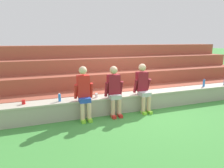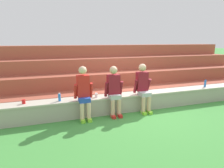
# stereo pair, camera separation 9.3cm
# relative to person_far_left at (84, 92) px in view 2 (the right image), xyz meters

# --- Properties ---
(ground_plane) EXTENTS (80.00, 80.00, 0.00)m
(ground_plane) POSITION_rel_person_far_left_xyz_m (1.72, 0.02, -0.76)
(ground_plane) COLOR #428E3D
(stone_seating_wall) EXTENTS (7.70, 0.50, 0.51)m
(stone_seating_wall) POSITION_rel_person_far_left_xyz_m (1.72, 0.25, -0.49)
(stone_seating_wall) COLOR #A8A08E
(stone_seating_wall) RESTS_ON ground
(brick_bleachers) EXTENTS (10.91, 2.81, 1.88)m
(brick_bleachers) POSITION_rel_person_far_left_xyz_m (1.72, 2.42, -0.06)
(brick_bleachers) COLOR #A34D38
(brick_bleachers) RESTS_ON ground
(person_far_left) EXTENTS (0.50, 0.49, 1.43)m
(person_far_left) POSITION_rel_person_far_left_xyz_m (0.00, 0.00, 0.00)
(person_far_left) COLOR beige
(person_far_left) RESTS_ON ground
(person_left_of_center) EXTENTS (0.52, 0.48, 1.40)m
(person_left_of_center) POSITION_rel_person_far_left_xyz_m (0.85, -0.00, -0.01)
(person_left_of_center) COLOR #DBAD89
(person_left_of_center) RESTS_ON ground
(person_center) EXTENTS (0.51, 0.57, 1.42)m
(person_center) POSITION_rel_person_far_left_xyz_m (1.77, 0.03, -0.00)
(person_center) COLOR #DBAD89
(person_center) RESTS_ON ground
(water_bottle_near_left) EXTENTS (0.07, 0.07, 0.22)m
(water_bottle_near_left) POSITION_rel_person_far_left_xyz_m (-0.62, 0.20, -0.15)
(water_bottle_near_left) COLOR blue
(water_bottle_near_left) RESTS_ON stone_seating_wall
(water_bottle_mid_left) EXTENTS (0.07, 0.07, 0.25)m
(water_bottle_mid_left) POSITION_rel_person_far_left_xyz_m (4.27, 0.23, -0.14)
(water_bottle_mid_left) COLOR blue
(water_bottle_mid_left) RESTS_ON stone_seating_wall
(plastic_cup_left_end) EXTENTS (0.09, 0.09, 0.11)m
(plastic_cup_left_end) POSITION_rel_person_far_left_xyz_m (-1.50, 0.26, -0.20)
(plastic_cup_left_end) COLOR red
(plastic_cup_left_end) RESTS_ON stone_seating_wall
(plastic_cup_middle) EXTENTS (0.08, 0.08, 0.12)m
(plastic_cup_middle) POSITION_rel_person_far_left_xyz_m (0.40, 0.23, -0.20)
(plastic_cup_middle) COLOR white
(plastic_cup_middle) RESTS_ON stone_seating_wall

